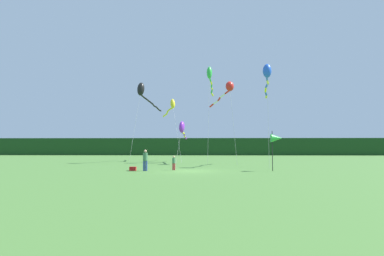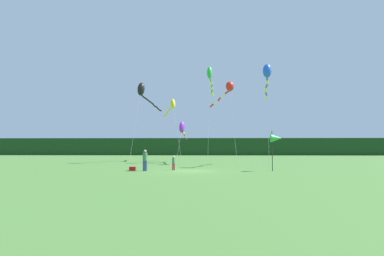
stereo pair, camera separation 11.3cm
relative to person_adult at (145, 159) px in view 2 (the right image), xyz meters
name	(u,v)px [view 2 (the right image)]	position (x,y,z in m)	size (l,w,h in m)	color
ground_plane	(190,171)	(3.69, 0.03, -0.98)	(120.00, 120.00, 0.00)	#477533
distant_treeline	(198,147)	(3.69, 45.03, 0.93)	(108.00, 3.79, 3.82)	#193D19
person_adult	(145,159)	(0.00, 0.00, 0.00)	(0.39, 0.39, 1.75)	#334C8C
person_child	(174,162)	(2.29, 0.88, -0.29)	(0.27, 0.27, 1.22)	#B23338
cooler_box	(133,169)	(-1.09, 0.32, -0.82)	(0.53, 0.38, 0.33)	red
banner_flag_pole	(276,139)	(10.87, 0.24, 1.70)	(0.90, 0.70, 3.30)	black
kite_purple	(182,128)	(2.27, 12.63, 3.30)	(1.03, 5.92, 5.25)	#B2B2B2
kite_black	(143,92)	(-2.66, 12.59, 7.85)	(2.57, 8.87, 9.99)	#B2B2B2
kite_yellow	(172,106)	(0.53, 16.68, 6.58)	(3.31, 7.66, 8.58)	#B2B2B2
kite_red	(228,89)	(7.79, 10.67, 7.83)	(2.92, 6.37, 9.65)	#B2B2B2
kite_blue	(267,75)	(11.38, 5.88, 8.36)	(1.76, 7.96, 10.34)	#B2B2B2
kite_green	(210,76)	(5.76, 13.85, 10.10)	(1.20, 9.39, 12.23)	#B2B2B2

